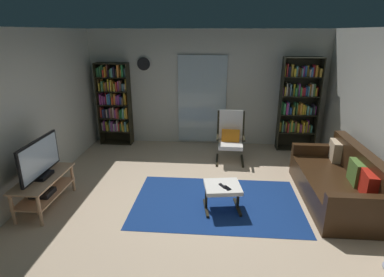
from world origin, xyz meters
TOP-DOWN VIEW (x-y plane):
  - ground_plane at (0.00, 0.00)m, footprint 7.02×7.02m
  - wall_back at (0.00, 2.90)m, footprint 5.60×0.06m
  - wall_left at (-2.70, 0.00)m, footprint 0.06×6.00m
  - glass_door_panel at (-0.10, 2.83)m, footprint 1.10×0.01m
  - area_rug at (0.29, 0.10)m, footprint 2.58×1.64m
  - tv_stand at (-2.31, -0.21)m, footprint 0.49×1.10m
  - television at (-2.31, -0.19)m, footprint 0.20×0.99m
  - bookshelf_near_tv at (-2.12, 2.68)m, footprint 0.74×0.30m
  - bookshelf_near_sofa at (2.01, 2.63)m, footprint 0.81×0.30m
  - leather_sofa at (2.17, 0.34)m, footprint 0.90×1.99m
  - lounge_armchair at (0.54, 1.87)m, footprint 0.57×0.66m
  - ottoman at (0.36, -0.06)m, footprint 0.59×0.55m
  - tv_remote at (0.36, -0.11)m, footprint 0.11×0.14m
  - cell_phone at (0.42, -0.15)m, footprint 0.14×0.15m
  - wall_clock at (-1.42, 2.82)m, footprint 0.29×0.03m

SIDE VIEW (x-z plane):
  - ground_plane at x=0.00m, z-range 0.00..0.00m
  - area_rug at x=0.29m, z-range 0.00..0.01m
  - leather_sofa at x=2.17m, z-range -0.12..0.73m
  - tv_stand at x=-2.31m, z-range 0.08..0.57m
  - ottoman at x=0.36m, z-range 0.13..0.53m
  - cell_phone at x=0.42m, z-range 0.40..0.41m
  - tv_remote at x=0.36m, z-range 0.40..0.42m
  - lounge_armchair at x=0.54m, z-range 0.02..1.05m
  - television at x=-2.31m, z-range 0.48..1.06m
  - bookshelf_near_tv at x=-2.12m, z-range 0.07..1.96m
  - glass_door_panel at x=-0.10m, z-range 0.05..2.05m
  - bookshelf_near_sofa at x=2.01m, z-range 0.07..2.11m
  - wall_back at x=0.00m, z-range 0.00..2.60m
  - wall_left at x=-2.70m, z-range 0.00..2.60m
  - wall_clock at x=-1.42m, z-range 1.71..2.00m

